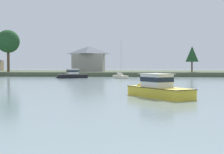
{
  "coord_description": "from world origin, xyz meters",
  "views": [
    {
      "loc": [
        11.65,
        -8.3,
        3.06
      ],
      "look_at": [
        7.71,
        41.58,
        1.23
      ],
      "focal_mm": 48.08,
      "sensor_mm": 36.0,
      "label": 1
    }
  ],
  "objects": [
    {
      "name": "shore_tree_far_left",
      "position": [
        28.65,
        84.06,
        6.7
      ],
      "size": [
        3.84,
        3.84,
        7.81
      ],
      "color": "brown",
      "rests_on": "far_shore_bank"
    },
    {
      "name": "cruiser_yellow",
      "position": [
        13.46,
        21.87,
        0.53
      ],
      "size": [
        6.87,
        8.37,
        4.28
      ],
      "color": "gold",
      "rests_on": "ground"
    },
    {
      "name": "cruiser_black",
      "position": [
        -4.87,
        66.5,
        0.55
      ],
      "size": [
        8.28,
        6.03,
        4.65
      ],
      "color": "black",
      "rests_on": "ground"
    },
    {
      "name": "sailboat_cream",
      "position": [
        7.88,
        65.15,
        0.22
      ],
      "size": [
        4.25,
        6.81,
        10.06
      ],
      "color": "beige",
      "rests_on": "ground"
    },
    {
      "name": "cottage_eastern",
      "position": [
        -4.23,
        92.87,
        5.68
      ],
      "size": [
        10.93,
        10.09,
        8.52
      ],
      "color": "#9E998E",
      "rests_on": "far_shore_bank"
    },
    {
      "name": "far_shore_bank",
      "position": [
        0.0,
        99.11,
        0.64
      ],
      "size": [
        240.05,
        45.77,
        1.28
      ],
      "primitive_type": "cube",
      "color": "#4C563D",
      "rests_on": "ground"
    },
    {
      "name": "shore_tree_center",
      "position": [
        -27.71,
        81.73,
        10.62
      ],
      "size": [
        7.07,
        7.07,
        12.95
      ],
      "color": "brown",
      "rests_on": "far_shore_bank"
    }
  ]
}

